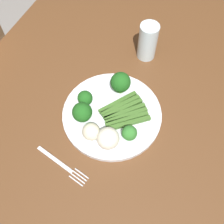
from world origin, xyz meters
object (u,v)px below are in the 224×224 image
fork (62,165)px  dining_table (133,120)px  broccoli_outer_edge (121,82)px  plate (112,114)px  cauliflower_front (108,138)px  broccoli_front_left (85,98)px  water_glass (148,42)px  asparagus_bundle (124,112)px  broccoli_back_right (129,133)px  broccoli_right (82,112)px  cauliflower_mid (91,132)px

fork → dining_table: bearing=78.7°
dining_table → fork: 0.29m
dining_table → broccoli_outer_edge: bearing=-110.5°
plate → dining_table: bearing=141.2°
dining_table → plate: size_ratio=4.18×
broccoli_outer_edge → cauliflower_front: broccoli_outer_edge is taller
broccoli_front_left → water_glass: size_ratio=0.43×
asparagus_bundle → cauliflower_front: 0.11m
asparagus_bundle → broccoli_back_right: (0.07, 0.04, 0.02)m
dining_table → broccoli_right: 0.22m
broccoli_right → cauliflower_front: 0.10m
water_glass → broccoli_back_right: bearing=11.6°
plate → asparagus_bundle: size_ratio=1.90×
cauliflower_mid → water_glass: size_ratio=0.39×
cauliflower_front → broccoli_right: bearing=-112.2°
broccoli_back_right → cauliflower_front: cauliflower_front is taller
broccoli_back_right → cauliflower_mid: (0.03, -0.10, -0.00)m
fork → water_glass: size_ratio=1.33×
broccoli_outer_edge → water_glass: 0.18m
water_glass → broccoli_right: bearing=-13.6°
broccoli_right → asparagus_bundle: bearing=123.2°
broccoli_outer_edge → broccoli_front_left: 0.11m
asparagus_bundle → broccoli_outer_edge: (-0.07, -0.04, 0.04)m
broccoli_front_left → cauliflower_front: cauliflower_front is taller
plate → cauliflower_mid: bearing=-14.0°
asparagus_bundle → broccoli_front_left: bearing=141.7°
broccoli_front_left → fork: broccoli_front_left is taller
cauliflower_mid → broccoli_right: bearing=-129.7°
dining_table → broccoli_right: broccoli_right is taller
plate → asparagus_bundle: 0.04m
broccoli_back_right → broccoli_front_left: size_ratio=0.96×
broccoli_right → water_glass: bearing=166.4°
plate → cauliflower_mid: cauliflower_mid is taller
broccoli_right → cauliflower_mid: broccoli_right is taller
dining_table → cauliflower_mid: size_ratio=24.42×
broccoli_front_left → fork: bearing=6.8°
asparagus_bundle → cauliflower_mid: 0.12m
plate → broccoli_outer_edge: size_ratio=3.93×
cauliflower_front → cauliflower_mid: size_ratio=1.24×
broccoli_back_right → cauliflower_mid: bearing=-69.9°
plate → water_glass: bearing=177.9°
broccoli_outer_edge → broccoli_right: broccoli_outer_edge is taller
broccoli_front_left → cauliflower_mid: (0.09, 0.06, -0.01)m
plate → cauliflower_front: cauliflower_front is taller
dining_table → broccoli_front_left: bearing=-64.2°
broccoli_outer_edge → broccoli_front_left: bearing=-41.2°
dining_table → broccoli_back_right: 0.18m
broccoli_right → cauliflower_mid: size_ratio=1.39×
cauliflower_front → water_glass: (-0.35, -0.02, 0.02)m
asparagus_bundle → fork: size_ratio=0.91×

